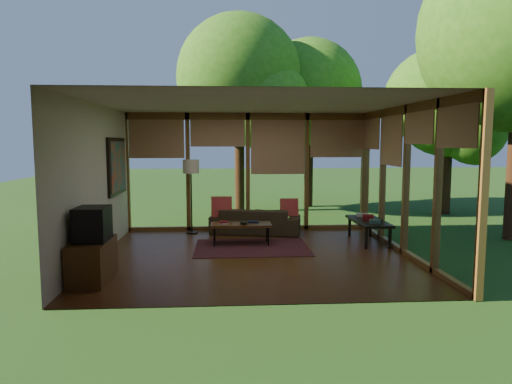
{
  "coord_description": "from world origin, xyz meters",
  "views": [
    {
      "loc": [
        -0.48,
        -8.03,
        2.04
      ],
      "look_at": [
        0.07,
        0.7,
        1.08
      ],
      "focal_mm": 32.0,
      "sensor_mm": 36.0,
      "label": 1
    }
  ],
  "objects": [
    {
      "name": "wall_painting",
      "position": [
        -2.71,
        1.4,
        1.55
      ],
      "size": [
        0.06,
        1.35,
        1.15
      ],
      "color": "black",
      "rests_on": "wall_left"
    },
    {
      "name": "exterior_lawn",
      "position": [
        8.0,
        8.0,
        -0.01
      ],
      "size": [
        40.0,
        40.0,
        0.0
      ],
      "primitive_type": "plane",
      "color": "#234C1C",
      "rests_on": "ground"
    },
    {
      "name": "window_wall_back",
      "position": [
        0.0,
        2.5,
        1.35
      ],
      "size": [
        5.5,
        0.12,
        2.7
      ],
      "primitive_type": "cube",
      "color": "brown",
      "rests_on": "ground"
    },
    {
      "name": "tree_nw",
      "position": [
        -0.11,
        5.49,
        3.89
      ],
      "size": [
        3.64,
        3.64,
        5.72
      ],
      "color": "#392114",
      "rests_on": "ground"
    },
    {
      "name": "ct_book_side",
      "position": [
        0.04,
        1.0,
        0.44
      ],
      "size": [
        0.23,
        0.18,
        0.03
      ],
      "primitive_type": "cube",
      "rotation": [
        0.0,
        0.0,
        -0.09
      ],
      "color": "black",
      "rests_on": "coffee_table"
    },
    {
      "name": "console_book_b",
      "position": [
        2.4,
        1.04,
        0.51
      ],
      "size": [
        0.26,
        0.21,
        0.1
      ],
      "primitive_type": "cube",
      "rotation": [
        0.0,
        0.0,
        -0.27
      ],
      "color": "maroon",
      "rests_on": "side_console"
    },
    {
      "name": "console_book_c",
      "position": [
        2.4,
        1.44,
        0.49
      ],
      "size": [
        0.25,
        0.2,
        0.06
      ],
      "primitive_type": "cube",
      "rotation": [
        0.0,
        0.0,
        -0.12
      ],
      "color": "beige",
      "rests_on": "side_console"
    },
    {
      "name": "window_wall_right",
      "position": [
        2.75,
        0.0,
        1.35
      ],
      "size": [
        0.12,
        5.0,
        2.7
      ],
      "primitive_type": "cube",
      "color": "brown",
      "rests_on": "ground"
    },
    {
      "name": "wall_left",
      "position": [
        -2.75,
        0.0,
        1.35
      ],
      "size": [
        0.04,
        5.0,
        2.7
      ],
      "primitive_type": "cube",
      "color": "beige",
      "rests_on": "ground"
    },
    {
      "name": "floor",
      "position": [
        0.0,
        0.0,
        0.0
      ],
      "size": [
        5.5,
        5.5,
        0.0
      ],
      "primitive_type": "plane",
      "color": "#5C3118",
      "rests_on": "ground"
    },
    {
      "name": "media_cabinet",
      "position": [
        -2.47,
        -1.33,
        0.3
      ],
      "size": [
        0.5,
        1.0,
        0.6
      ],
      "primitive_type": "cube",
      "color": "#593618",
      "rests_on": "floor"
    },
    {
      "name": "coffee_table",
      "position": [
        -0.21,
        0.92,
        0.39
      ],
      "size": [
        1.2,
        0.5,
        0.43
      ],
      "color": "#593618",
      "rests_on": "floor"
    },
    {
      "name": "floor_lamp",
      "position": [
        -1.28,
        2.11,
        1.41
      ],
      "size": [
        0.36,
        0.36,
        1.65
      ],
      "color": "black",
      "rests_on": "floor"
    },
    {
      "name": "rug",
      "position": [
        -0.01,
        0.62,
        0.01
      ],
      "size": [
        2.19,
        1.55,
        0.01
      ],
      "primitive_type": "cube",
      "color": "maroon",
      "rests_on": "floor"
    },
    {
      "name": "tree_far",
      "position": [
        5.43,
        4.53,
        3.12
      ],
      "size": [
        3.04,
        3.04,
        4.65
      ],
      "color": "#392114",
      "rests_on": "ground"
    },
    {
      "name": "television",
      "position": [
        -2.45,
        -1.33,
        0.85
      ],
      "size": [
        0.45,
        0.55,
        0.5
      ],
      "primitive_type": "cube",
      "color": "black",
      "rests_on": "media_cabinet"
    },
    {
      "name": "ct_book_lower",
      "position": [
        -0.56,
        0.87,
        0.44
      ],
      "size": [
        0.21,
        0.18,
        0.03
      ],
      "primitive_type": "cube",
      "rotation": [
        0.0,
        0.0,
        -0.21
      ],
      "color": "beige",
      "rests_on": "coffee_table"
    },
    {
      "name": "wall_front",
      "position": [
        0.0,
        -2.5,
        1.35
      ],
      "size": [
        5.5,
        0.04,
        2.7
      ],
      "primitive_type": "cube",
      "color": "beige",
      "rests_on": "ground"
    },
    {
      "name": "ceiling",
      "position": [
        0.0,
        0.0,
        2.7
      ],
      "size": [
        5.5,
        5.5,
        0.0
      ],
      "primitive_type": "plane",
      "rotation": [
        3.14,
        0.0,
        0.0
      ],
      "color": "silver",
      "rests_on": "ground"
    },
    {
      "name": "ct_bowl",
      "position": [
        -0.16,
        0.82,
        0.46
      ],
      "size": [
        0.16,
        0.16,
        0.07
      ],
      "primitive_type": "ellipsoid",
      "color": "black",
      "rests_on": "coffee_table"
    },
    {
      "name": "tree_ne",
      "position": [
        2.1,
        6.35,
        3.6
      ],
      "size": [
        3.25,
        3.25,
        5.24
      ],
      "color": "#392114",
      "rests_on": "ground"
    },
    {
      "name": "console_book_a",
      "position": [
        2.4,
        0.59,
        0.49
      ],
      "size": [
        0.23,
        0.19,
        0.07
      ],
      "primitive_type": "cube",
      "rotation": [
        0.0,
        0.0,
        -0.2
      ],
      "color": "#365F55",
      "rests_on": "side_console"
    },
    {
      "name": "side_console",
      "position": [
        2.4,
        0.99,
        0.41
      ],
      "size": [
        0.6,
        1.4,
        0.46
      ],
      "color": "black",
      "rests_on": "floor"
    },
    {
      "name": "pillow_right",
      "position": [
        0.89,
        1.95,
        0.58
      ],
      "size": [
        0.4,
        0.21,
        0.42
      ],
      "primitive_type": "cube",
      "rotation": [
        -0.21,
        0.0,
        0.0
      ],
      "color": "maroon",
      "rests_on": "sofa"
    },
    {
      "name": "sofa",
      "position": [
        0.14,
        2.0,
        0.29
      ],
      "size": [
        2.08,
        1.18,
        0.57
      ],
      "primitive_type": "imported",
      "rotation": [
        0.0,
        0.0,
        2.92
      ],
      "color": "#392E1C",
      "rests_on": "floor"
    },
    {
      "name": "ct_book_upper",
      "position": [
        -0.56,
        0.87,
        0.47
      ],
      "size": [
        0.18,
        0.14,
        0.03
      ],
      "primitive_type": "cube",
      "rotation": [
        0.0,
        0.0,
        0.01
      ],
      "color": "maroon",
      "rests_on": "coffee_table"
    },
    {
      "name": "pillow_left",
      "position": [
        -0.61,
        1.95,
        0.61
      ],
      "size": [
        0.45,
        0.24,
        0.47
      ],
      "primitive_type": "cube",
      "rotation": [
        -0.21,
        0.0,
        0.0
      ],
      "color": "maroon",
      "rests_on": "sofa"
    }
  ]
}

